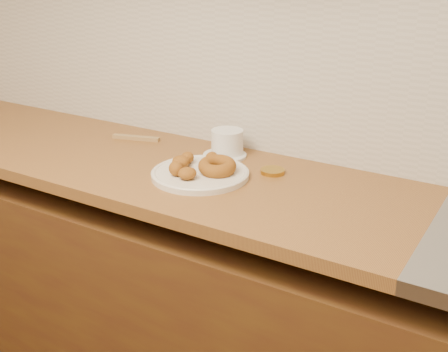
% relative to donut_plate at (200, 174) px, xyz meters
% --- Properties ---
extents(wall_back, '(4.00, 0.02, 2.70)m').
position_rel_donut_plate_xyz_m(wall_back, '(0.19, 0.34, 0.44)').
color(wall_back, tan).
rests_on(wall_back, ground).
extents(base_cabinet, '(3.60, 0.60, 0.77)m').
position_rel_donut_plate_xyz_m(base_cabinet, '(0.19, 0.03, -0.52)').
color(base_cabinet, '#513412').
rests_on(base_cabinet, floor).
extents(butcher_block, '(2.30, 0.62, 0.04)m').
position_rel_donut_plate_xyz_m(butcher_block, '(-0.46, 0.03, -0.03)').
color(butcher_block, brown).
rests_on(butcher_block, base_cabinet).
extents(backsplash, '(3.60, 0.02, 0.60)m').
position_rel_donut_plate_xyz_m(backsplash, '(0.19, 0.33, 0.29)').
color(backsplash, beige).
rests_on(backsplash, wall_back).
extents(donut_plate, '(0.31, 0.31, 0.02)m').
position_rel_donut_plate_xyz_m(donut_plate, '(0.00, 0.00, 0.00)').
color(donut_plate, silver).
rests_on(donut_plate, butcher_block).
extents(ring_donut, '(0.17, 0.17, 0.05)m').
position_rel_donut_plate_xyz_m(ring_donut, '(0.05, 0.02, 0.03)').
color(ring_donut, '#9D6125').
rests_on(ring_donut, donut_plate).
extents(fried_dough_chunks, '(0.14, 0.20, 0.05)m').
position_rel_donut_plate_xyz_m(fried_dough_chunks, '(-0.04, -0.01, 0.03)').
color(fried_dough_chunks, '#9D6125').
rests_on(fried_dough_chunks, donut_plate).
extents(plastic_tub, '(0.11, 0.11, 0.09)m').
position_rel_donut_plate_xyz_m(plastic_tub, '(-0.03, 0.22, 0.04)').
color(plastic_tub, white).
rests_on(plastic_tub, butcher_block).
extents(tub_lid, '(0.17, 0.17, 0.01)m').
position_rel_donut_plate_xyz_m(tub_lid, '(-0.03, 0.20, -0.00)').
color(tub_lid, silver).
rests_on(tub_lid, butcher_block).
extents(brass_jar_lid, '(0.10, 0.10, 0.01)m').
position_rel_donut_plate_xyz_m(brass_jar_lid, '(0.18, 0.15, -0.00)').
color(brass_jar_lid, '#B3892A').
rests_on(brass_jar_lid, butcher_block).
extents(wooden_utensil, '(0.18, 0.07, 0.01)m').
position_rel_donut_plate_xyz_m(wooden_utensil, '(-0.42, 0.19, -0.00)').
color(wooden_utensil, '#9B7948').
rests_on(wooden_utensil, butcher_block).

